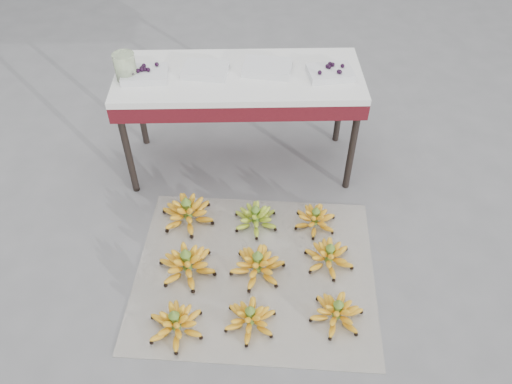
{
  "coord_description": "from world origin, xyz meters",
  "views": [
    {
      "loc": [
        0.06,
        -1.52,
        2.16
      ],
      "look_at": [
        0.1,
        0.35,
        0.31
      ],
      "focal_mm": 35.0,
      "sensor_mm": 36.0,
      "label": 1
    }
  ],
  "objects_px": {
    "bunch_back_right": "(315,219)",
    "tray_far_right": "(330,72)",
    "bunch_back_center": "(256,218)",
    "bunch_mid_left": "(187,264)",
    "bunch_front_right": "(337,312)",
    "glass_jar": "(125,67)",
    "tray_right": "(267,67)",
    "tray_left": "(205,70)",
    "bunch_back_left": "(187,212)",
    "bunch_front_center": "(250,318)",
    "tray_far_left": "(145,74)",
    "bunch_front_left": "(176,323)",
    "bunch_mid_center": "(258,265)",
    "newspaper_mat": "(255,272)",
    "bunch_mid_right": "(329,256)",
    "vendor_table": "(239,85)"
  },
  "relations": [
    {
      "from": "bunch_mid_left",
      "to": "tray_right",
      "type": "distance_m",
      "value": 1.17
    },
    {
      "from": "bunch_mid_center",
      "to": "bunch_mid_right",
      "type": "distance_m",
      "value": 0.38
    },
    {
      "from": "vendor_table",
      "to": "glass_jar",
      "type": "relative_size",
      "value": 9.31
    },
    {
      "from": "bunch_front_left",
      "to": "newspaper_mat",
      "type": "bearing_deg",
      "value": 20.85
    },
    {
      "from": "newspaper_mat",
      "to": "bunch_front_center",
      "type": "xyz_separation_m",
      "value": [
        -0.03,
        -0.31,
        0.06
      ]
    },
    {
      "from": "bunch_front_center",
      "to": "bunch_front_right",
      "type": "height_order",
      "value": "bunch_front_right"
    },
    {
      "from": "bunch_front_left",
      "to": "glass_jar",
      "type": "distance_m",
      "value": 1.39
    },
    {
      "from": "bunch_mid_left",
      "to": "bunch_back_right",
      "type": "height_order",
      "value": "bunch_mid_left"
    },
    {
      "from": "newspaper_mat",
      "to": "tray_far_left",
      "type": "height_order",
      "value": "tray_far_left"
    },
    {
      "from": "glass_jar",
      "to": "newspaper_mat",
      "type": "bearing_deg",
      "value": -50.66
    },
    {
      "from": "bunch_front_left",
      "to": "bunch_mid_left",
      "type": "xyz_separation_m",
      "value": [
        0.03,
        0.35,
        0.01
      ]
    },
    {
      "from": "bunch_front_right",
      "to": "bunch_mid_left",
      "type": "relative_size",
      "value": 0.83
    },
    {
      "from": "newspaper_mat",
      "to": "tray_far_right",
      "type": "bearing_deg",
      "value": 62.54
    },
    {
      "from": "newspaper_mat",
      "to": "bunch_mid_left",
      "type": "height_order",
      "value": "bunch_mid_left"
    },
    {
      "from": "bunch_front_left",
      "to": "bunch_mid_right",
      "type": "bearing_deg",
      "value": 5.97
    },
    {
      "from": "bunch_front_center",
      "to": "bunch_back_center",
      "type": "height_order",
      "value": "bunch_back_center"
    },
    {
      "from": "tray_far_right",
      "to": "bunch_front_center",
      "type": "bearing_deg",
      "value": -112.02
    },
    {
      "from": "bunch_mid_left",
      "to": "tray_left",
      "type": "distance_m",
      "value": 1.08
    },
    {
      "from": "bunch_front_right",
      "to": "bunch_front_left",
      "type": "bearing_deg",
      "value": -159.31
    },
    {
      "from": "newspaper_mat",
      "to": "tray_far_left",
      "type": "relative_size",
      "value": 4.82
    },
    {
      "from": "bunch_mid_center",
      "to": "tray_far_right",
      "type": "xyz_separation_m",
      "value": [
        0.42,
        0.84,
        0.62
      ]
    },
    {
      "from": "bunch_mid_center",
      "to": "bunch_back_left",
      "type": "height_order",
      "value": "bunch_back_left"
    },
    {
      "from": "bunch_back_center",
      "to": "bunch_front_left",
      "type": "bearing_deg",
      "value": -127.82
    },
    {
      "from": "bunch_front_left",
      "to": "bunch_front_right",
      "type": "distance_m",
      "value": 0.77
    },
    {
      "from": "bunch_back_right",
      "to": "bunch_front_right",
      "type": "bearing_deg",
      "value": -76.91
    },
    {
      "from": "newspaper_mat",
      "to": "bunch_front_center",
      "type": "height_order",
      "value": "bunch_front_center"
    },
    {
      "from": "bunch_front_left",
      "to": "vendor_table",
      "type": "xyz_separation_m",
      "value": [
        0.31,
        1.21,
        0.53
      ]
    },
    {
      "from": "bunch_front_left",
      "to": "glass_jar",
      "type": "xyz_separation_m",
      "value": [
        -0.3,
        1.17,
        0.68
      ]
    },
    {
      "from": "bunch_front_center",
      "to": "tray_left",
      "type": "xyz_separation_m",
      "value": [
        -0.23,
        1.2,
        0.63
      ]
    },
    {
      "from": "bunch_back_left",
      "to": "tray_far_left",
      "type": "xyz_separation_m",
      "value": [
        -0.21,
        0.47,
        0.62
      ]
    },
    {
      "from": "tray_right",
      "to": "glass_jar",
      "type": "bearing_deg",
      "value": -175.3
    },
    {
      "from": "bunch_mid_center",
      "to": "tray_far_left",
      "type": "bearing_deg",
      "value": 120.16
    },
    {
      "from": "tray_right",
      "to": "bunch_front_right",
      "type": "bearing_deg",
      "value": -75.89
    },
    {
      "from": "bunch_back_right",
      "to": "tray_far_right",
      "type": "distance_m",
      "value": 0.82
    },
    {
      "from": "bunch_back_center",
      "to": "bunch_mid_left",
      "type": "bearing_deg",
      "value": -145.69
    },
    {
      "from": "bunch_front_left",
      "to": "bunch_front_center",
      "type": "xyz_separation_m",
      "value": [
        0.35,
        0.02,
        -0.0
      ]
    },
    {
      "from": "tray_right",
      "to": "bunch_mid_right",
      "type": "bearing_deg",
      "value": -70.32
    },
    {
      "from": "bunch_back_right",
      "to": "glass_jar",
      "type": "height_order",
      "value": "glass_jar"
    },
    {
      "from": "bunch_mid_left",
      "to": "bunch_mid_center",
      "type": "height_order",
      "value": "bunch_mid_left"
    },
    {
      "from": "tray_right",
      "to": "bunch_front_left",
      "type": "bearing_deg",
      "value": -110.91
    },
    {
      "from": "bunch_front_right",
      "to": "vendor_table",
      "type": "xyz_separation_m",
      "value": [
        -0.46,
        1.17,
        0.53
      ]
    },
    {
      "from": "bunch_mid_center",
      "to": "vendor_table",
      "type": "bearing_deg",
      "value": 90.3
    },
    {
      "from": "bunch_mid_center",
      "to": "tray_far_left",
      "type": "distance_m",
      "value": 1.22
    },
    {
      "from": "bunch_mid_center",
      "to": "tray_far_right",
      "type": "relative_size",
      "value": 1.18
    },
    {
      "from": "bunch_mid_right",
      "to": "tray_far_right",
      "type": "height_order",
      "value": "tray_far_right"
    },
    {
      "from": "bunch_mid_left",
      "to": "bunch_back_right",
      "type": "xyz_separation_m",
      "value": [
        0.71,
        0.31,
        -0.01
      ]
    },
    {
      "from": "bunch_back_left",
      "to": "bunch_back_center",
      "type": "distance_m",
      "value": 0.39
    },
    {
      "from": "tray_far_left",
      "to": "tray_far_right",
      "type": "distance_m",
      "value": 1.03
    },
    {
      "from": "bunch_mid_left",
      "to": "bunch_front_right",
      "type": "bearing_deg",
      "value": 0.66
    },
    {
      "from": "bunch_front_right",
      "to": "tray_far_right",
      "type": "distance_m",
      "value": 1.3
    }
  ]
}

